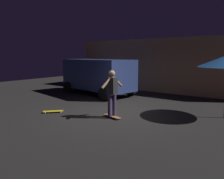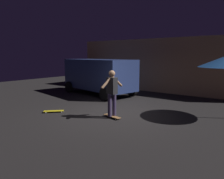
{
  "view_description": "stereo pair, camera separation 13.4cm",
  "coord_description": "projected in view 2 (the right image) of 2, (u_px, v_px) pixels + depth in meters",
  "views": [
    {
      "loc": [
        4.91,
        -6.72,
        2.27
      ],
      "look_at": [
        0.2,
        -0.42,
        1.05
      ],
      "focal_mm": 35.55,
      "sensor_mm": 36.0,
      "label": 1
    },
    {
      "loc": [
        5.01,
        -6.64,
        2.27
      ],
      "look_at": [
        0.2,
        -0.42,
        1.05
      ],
      "focal_mm": 35.55,
      "sensor_mm": 36.0,
      "label": 2
    }
  ],
  "objects": [
    {
      "name": "low_building",
      "position": [
        167.0,
        65.0,
        14.93
      ],
      "size": [
        11.49,
        3.46,
        3.28
      ],
      "color": "#AD7F56",
      "rests_on": "ground_plane"
    },
    {
      "name": "skater",
      "position": [
        112.0,
        90.0,
        7.96
      ],
      "size": [
        0.42,
        0.98,
        1.67
      ],
      "color": "#382D4C",
      "rests_on": "skateboard_ridden"
    },
    {
      "name": "skateboard_spare",
      "position": [
        54.0,
        111.0,
        8.87
      ],
      "size": [
        0.68,
        0.71,
        0.07
      ],
      "color": "gold",
      "rests_on": "ground_plane"
    },
    {
      "name": "skateboard_ridden",
      "position": [
        112.0,
        116.0,
        8.11
      ],
      "size": [
        0.8,
        0.35,
        0.07
      ],
      "color": "olive",
      "rests_on": "ground_plane"
    },
    {
      "name": "parked_van",
      "position": [
        99.0,
        74.0,
        12.94
      ],
      "size": [
        4.88,
        2.97,
        2.03
      ],
      "color": "navy",
      "rests_on": "ground_plane"
    },
    {
      "name": "ground_plane",
      "position": [
        114.0,
        115.0,
        8.57
      ],
      "size": [
        28.0,
        28.0,
        0.0
      ],
      "primitive_type": "plane",
      "color": "black"
    }
  ]
}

